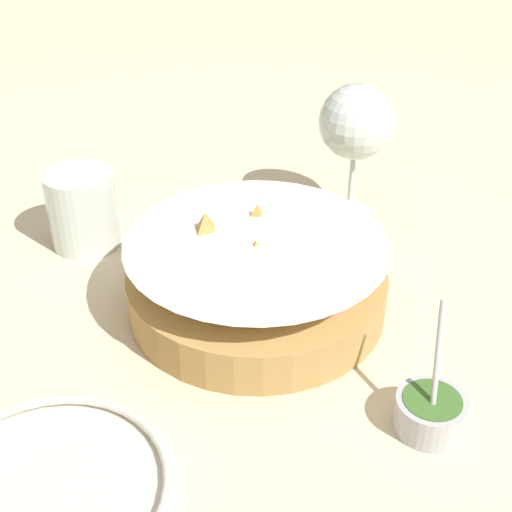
{
  "coord_description": "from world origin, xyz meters",
  "views": [
    {
      "loc": [
        -0.58,
        -0.12,
        0.45
      ],
      "look_at": [
        -0.0,
        -0.03,
        0.07
      ],
      "focal_mm": 50.0,
      "sensor_mm": 36.0,
      "label": 1
    }
  ],
  "objects_px": {
    "sauce_cup": "(430,411)",
    "food_basket": "(254,280)",
    "wine_glass": "(356,125)",
    "side_plate": "(44,492)",
    "beer_mug": "(84,210)"
  },
  "relations": [
    {
      "from": "side_plate",
      "to": "food_basket",
      "type": "bearing_deg",
      "value": -25.17
    },
    {
      "from": "beer_mug",
      "to": "side_plate",
      "type": "height_order",
      "value": "beer_mug"
    },
    {
      "from": "food_basket",
      "to": "sauce_cup",
      "type": "bearing_deg",
      "value": -128.94
    },
    {
      "from": "wine_glass",
      "to": "side_plate",
      "type": "relative_size",
      "value": 0.83
    },
    {
      "from": "food_basket",
      "to": "sauce_cup",
      "type": "height_order",
      "value": "sauce_cup"
    },
    {
      "from": "food_basket",
      "to": "beer_mug",
      "type": "height_order",
      "value": "food_basket"
    },
    {
      "from": "side_plate",
      "to": "wine_glass",
      "type": "bearing_deg",
      "value": -23.86
    },
    {
      "from": "sauce_cup",
      "to": "wine_glass",
      "type": "relative_size",
      "value": 0.64
    },
    {
      "from": "food_basket",
      "to": "side_plate",
      "type": "xyz_separation_m",
      "value": [
        -0.26,
        0.12,
        -0.03
      ]
    },
    {
      "from": "food_basket",
      "to": "beer_mug",
      "type": "distance_m",
      "value": 0.24
    },
    {
      "from": "wine_glass",
      "to": "beer_mug",
      "type": "bearing_deg",
      "value": 110.89
    },
    {
      "from": "sauce_cup",
      "to": "side_plate",
      "type": "height_order",
      "value": "sauce_cup"
    },
    {
      "from": "food_basket",
      "to": "sauce_cup",
      "type": "xyz_separation_m",
      "value": [
        -0.14,
        -0.17,
        -0.02
      ]
    },
    {
      "from": "wine_glass",
      "to": "beer_mug",
      "type": "distance_m",
      "value": 0.33
    },
    {
      "from": "sauce_cup",
      "to": "food_basket",
      "type": "bearing_deg",
      "value": 51.06
    }
  ]
}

